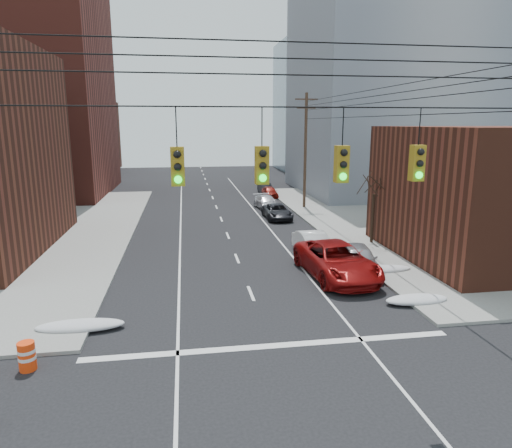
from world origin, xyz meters
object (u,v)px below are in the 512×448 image
object	(u,v)px
parked_car_b	(314,245)
lot_car_d	(19,215)
parked_car_a	(358,259)
parked_car_d	(266,202)
parked_car_e	(270,192)
parked_car_f	(265,188)
red_pickup	(337,261)
construction_barrel	(27,356)
parked_car_c	(277,212)
lot_car_b	(3,228)

from	to	relation	value
parked_car_b	lot_car_d	bearing A→B (deg)	146.76
parked_car_a	lot_car_d	distance (m)	28.24
parked_car_a	parked_car_d	size ratio (longest dim) A/B	1.06
parked_car_b	lot_car_d	world-z (taller)	parked_car_b
parked_car_b	parked_car_e	distance (m)	23.50
parked_car_f	parked_car_a	bearing A→B (deg)	-91.93
parked_car_e	lot_car_d	size ratio (longest dim) A/B	0.94
red_pickup	parked_car_e	distance (m)	27.42
parked_car_b	parked_car_e	bearing A→B (deg)	83.83
construction_barrel	red_pickup	bearing A→B (deg)	29.49
parked_car_e	parked_car_c	bearing A→B (deg)	-98.25
parked_car_a	lot_car_b	world-z (taller)	lot_car_b
parked_car_a	parked_car_e	bearing A→B (deg)	97.10
parked_car_a	construction_barrel	xyz separation A→B (m)	(-14.90, -8.21, -0.27)
red_pickup	parked_car_c	xyz separation A→B (m)	(-0.08, 15.70, -0.29)
parked_car_c	parked_car_f	size ratio (longest dim) A/B	1.22
parked_car_a	lot_car_d	bearing A→B (deg)	151.98
parked_car_b	parked_car_c	bearing A→B (deg)	87.38
parked_car_b	parked_car_d	xyz separation A→B (m)	(0.00, 16.70, -0.12)
parked_car_b	parked_car_d	size ratio (longest dim) A/B	1.05
parked_car_f	lot_car_d	size ratio (longest dim) A/B	0.97
parked_car_e	lot_car_b	world-z (taller)	lot_car_b
red_pickup	lot_car_b	world-z (taller)	red_pickup
parked_car_a	parked_car_f	bearing A→B (deg)	97.10
parked_car_d	parked_car_e	distance (m)	6.93
parked_car_f	parked_car_d	bearing A→B (deg)	-101.33
parked_car_c	construction_barrel	world-z (taller)	parked_car_c
red_pickup	lot_car_b	distance (m)	23.77
parked_car_a	parked_car_c	bearing A→B (deg)	102.88
parked_car_b	parked_car_e	size ratio (longest dim) A/B	1.25
parked_car_f	lot_car_d	xyz separation A→B (m)	(-23.10, -13.47, 0.19)
parked_car_a	parked_car_d	xyz separation A→B (m)	(-1.60, 20.04, -0.15)
red_pickup	parked_car_d	xyz separation A→B (m)	(-0.15, 20.64, -0.29)
parked_car_e	lot_car_b	xyz separation A→B (m)	(-22.36, -16.08, 0.26)
parked_car_c	lot_car_d	bearing A→B (deg)	176.13
red_pickup	parked_car_b	world-z (taller)	red_pickup
parked_car_a	parked_car_e	world-z (taller)	parked_car_a
parked_car_c	construction_barrel	size ratio (longest dim) A/B	4.58
parked_car_b	parked_car_a	bearing A→B (deg)	-66.69
parked_car_b	lot_car_d	size ratio (longest dim) A/B	1.18
parked_car_f	lot_car_b	xyz separation A→B (m)	(-22.36, -19.01, 0.26)
red_pickup	parked_car_a	size ratio (longest dim) A/B	1.44
parked_car_e	lot_car_b	size ratio (longest dim) A/B	0.69
parked_car_f	lot_car_b	bearing A→B (deg)	-141.56
red_pickup	parked_car_e	xyz separation A→B (m)	(1.45, 27.38, -0.30)
lot_car_b	red_pickup	bearing A→B (deg)	-142.81
red_pickup	parked_car_e	bearing A→B (deg)	82.52
parked_car_b	construction_barrel	distance (m)	17.62
parked_car_b	parked_car_f	world-z (taller)	parked_car_b
lot_car_b	parked_car_d	bearing A→B (deg)	-90.19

